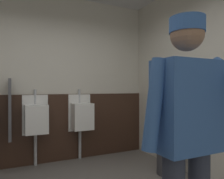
{
  "coord_description": "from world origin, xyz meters",
  "views": [
    {
      "loc": [
        -0.53,
        -1.82,
        1.26
      ],
      "look_at": [
        0.25,
        -0.19,
        1.25
      ],
      "focal_mm": 34.28,
      "sensor_mm": 36.0,
      "label": 1
    }
  ],
  "objects_px": {
    "urinal_middle": "(36,119)",
    "person": "(188,127)",
    "urinal_right": "(81,116)",
    "trash_bin": "(168,151)"
  },
  "relations": [
    {
      "from": "urinal_right",
      "to": "urinal_middle",
      "type": "bearing_deg",
      "value": 180.0
    },
    {
      "from": "person",
      "to": "trash_bin",
      "type": "xyz_separation_m",
      "value": [
        1.06,
        1.44,
        -0.67
      ]
    },
    {
      "from": "urinal_middle",
      "to": "trash_bin",
      "type": "height_order",
      "value": "urinal_middle"
    },
    {
      "from": "urinal_middle",
      "to": "trash_bin",
      "type": "bearing_deg",
      "value": -33.0
    },
    {
      "from": "urinal_middle",
      "to": "person",
      "type": "height_order",
      "value": "person"
    },
    {
      "from": "person",
      "to": "trash_bin",
      "type": "distance_m",
      "value": 1.91
    },
    {
      "from": "urinal_right",
      "to": "person",
      "type": "xyz_separation_m",
      "value": [
        -0.09,
        -2.56,
        0.23
      ]
    },
    {
      "from": "person",
      "to": "trash_bin",
      "type": "height_order",
      "value": "person"
    },
    {
      "from": "urinal_middle",
      "to": "urinal_right",
      "type": "relative_size",
      "value": 1.0
    },
    {
      "from": "person",
      "to": "urinal_right",
      "type": "bearing_deg",
      "value": 87.95
    }
  ]
}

